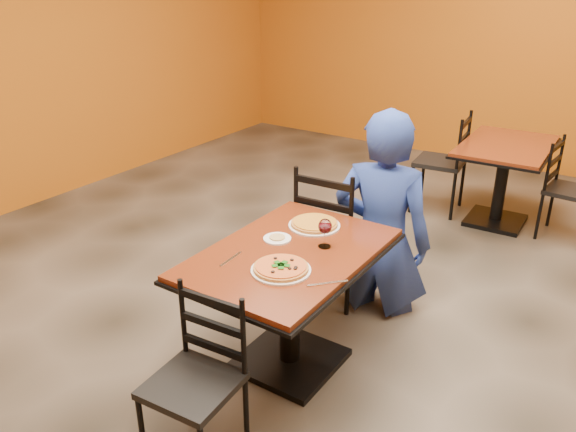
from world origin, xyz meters
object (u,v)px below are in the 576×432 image
Objects in this scene: side_plate at (277,239)px; chair_second_right at (571,192)px; chair_second_left at (440,162)px; plate_far at (314,225)px; pizza_far at (314,223)px; plate_main at (281,270)px; wine_glass at (325,232)px; chair_main_far at (335,231)px; table_second at (504,166)px; table_main at (290,282)px; chair_main_near at (192,386)px; diner at (383,212)px; pizza_main at (281,267)px.

chair_second_right is at bearing 66.49° from side_plate.
plate_far is at bearing -4.48° from chair_second_left.
pizza_far is (-1.08, -2.40, 0.34)m from chair_second_right.
wine_glass reaches higher than plate_main.
plate_main is at bearing 101.36° from chair_main_far.
chair_main_far is (-0.63, -1.91, -0.06)m from table_second.
pizza_far is 1.56× the size of wine_glass.
table_second is 1.18× the size of chair_second_left.
chair_main_near is (0.02, -0.84, -0.13)m from table_main.
chair_second_left is 1.11× the size of chair_second_right.
chair_second_right is 3.13m from plate_main.
chair_main_far is 0.71× the size of diner.
pizza_main is at bearing -2.06° from chair_second_left.
pizza_main is (0.09, -0.21, 0.21)m from table_main.
table_main is 3.97× the size of plate_main.
chair_main_near is at bearing -95.61° from plate_main.
chair_second_left is at bearing 92.70° from table_main.
plate_main is at bearing -67.84° from table_main.
table_second is at bearing 78.15° from pizza_far.
chair_main_far reaches higher than table_main.
wine_glass is (0.11, 0.99, 0.42)m from chair_main_near.
chair_second_left is at bearing 91.74° from plate_far.
chair_main_far is (-0.18, 0.84, -0.06)m from table_main.
chair_second_right reaches higher than plate_far.
table_second is 2.01m from chair_main_far.
wine_glass is (0.19, -0.20, 0.08)m from plate_far.
diner is 4.47× the size of plate_far.
table_main is 1.25× the size of chair_main_far.
plate_main is 0.37m from side_plate.
table_second is at bearing 94.84° from chair_second_right.
chair_main_near is at bearing 74.93° from diner.
pizza_main reaches higher than side_plate.
side_plate is at bearing -6.40° from chair_second_left.
wine_glass reaches higher than table_main.
side_plate is at bearing 127.74° from plate_main.
pizza_main is 0.92× the size of plate_far.
pizza_far reaches higher than side_plate.
pizza_main is 0.37m from wine_glass.
wine_glass is at bearing -46.72° from plate_far.
side_plate is (-0.28, -0.82, 0.06)m from diner.
plate_far is at bearing 101.19° from chair_main_far.
pizza_far is (-0.20, -0.55, 0.08)m from diner.
chair_second_right is (1.20, 1.91, -0.07)m from chair_main_far.
diner is at bearing 81.79° from chair_main_near.
plate_far is at bearing 0.00° from pizza_far.
pizza_main is (-0.94, -2.96, 0.34)m from chair_second_right.
chair_main_far is 2.26m from chair_second_right.
table_main is 4.39× the size of pizza_far.
chair_second_right is at bearing 72.42° from pizza_main.
pizza_far is at bearing 99.20° from table_main.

